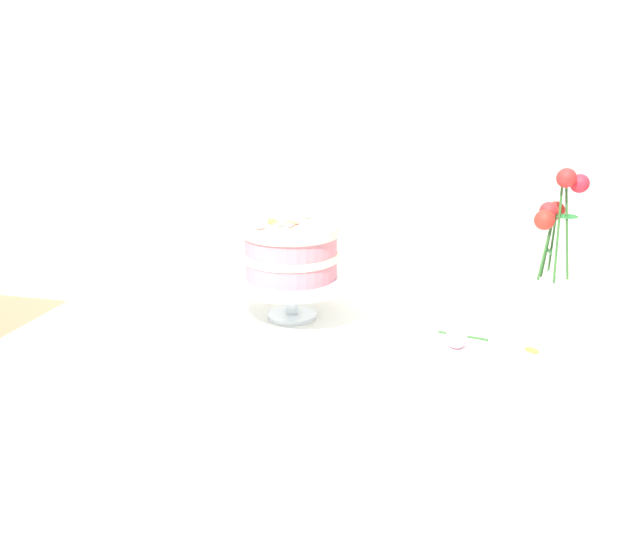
{
  "coord_description": "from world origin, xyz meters",
  "views": [
    {
      "loc": [
        0.24,
        -1.18,
        1.27
      ],
      "look_at": [
        -0.05,
        0.03,
        0.86
      ],
      "focal_mm": 35.34,
      "sensor_mm": 36.0,
      "label": 1
    }
  ],
  "objects_px": {
    "dining_table": "(339,388)",
    "teacup": "(485,391)",
    "cake_stand": "(291,284)",
    "fallen_rose": "(456,338)",
    "flower_vase": "(550,270)",
    "layer_cake": "(291,251)"
  },
  "relations": [
    {
      "from": "fallen_rose",
      "to": "layer_cake",
      "type": "bearing_deg",
      "value": 168.24
    },
    {
      "from": "teacup",
      "to": "fallen_rose",
      "type": "xyz_separation_m",
      "value": [
        -0.05,
        0.22,
        -0.0
      ]
    },
    {
      "from": "dining_table",
      "to": "layer_cake",
      "type": "distance_m",
      "value": 0.31
    },
    {
      "from": "cake_stand",
      "to": "fallen_rose",
      "type": "distance_m",
      "value": 0.38
    },
    {
      "from": "dining_table",
      "to": "cake_stand",
      "type": "bearing_deg",
      "value": 136.9
    },
    {
      "from": "cake_stand",
      "to": "flower_vase",
      "type": "xyz_separation_m",
      "value": [
        0.55,
        0.08,
        0.05
      ]
    },
    {
      "from": "layer_cake",
      "to": "fallen_rose",
      "type": "distance_m",
      "value": 0.4
    },
    {
      "from": "layer_cake",
      "to": "fallen_rose",
      "type": "height_order",
      "value": "layer_cake"
    },
    {
      "from": "fallen_rose",
      "to": "teacup",
      "type": "bearing_deg",
      "value": -76.48
    },
    {
      "from": "dining_table",
      "to": "teacup",
      "type": "distance_m",
      "value": 0.35
    },
    {
      "from": "teacup",
      "to": "fallen_rose",
      "type": "height_order",
      "value": "teacup"
    },
    {
      "from": "dining_table",
      "to": "teacup",
      "type": "bearing_deg",
      "value": -31.18
    },
    {
      "from": "flower_vase",
      "to": "teacup",
      "type": "xyz_separation_m",
      "value": [
        -0.13,
        -0.38,
        -0.11
      ]
    },
    {
      "from": "cake_stand",
      "to": "layer_cake",
      "type": "relative_size",
      "value": 1.37
    },
    {
      "from": "cake_stand",
      "to": "flower_vase",
      "type": "distance_m",
      "value": 0.56
    },
    {
      "from": "flower_vase",
      "to": "fallen_rose",
      "type": "bearing_deg",
      "value": -139.5
    },
    {
      "from": "dining_table",
      "to": "cake_stand",
      "type": "xyz_separation_m",
      "value": [
        -0.14,
        0.13,
        0.18
      ]
    },
    {
      "from": "flower_vase",
      "to": "dining_table",
      "type": "bearing_deg",
      "value": -153.32
    },
    {
      "from": "fallen_rose",
      "to": "flower_vase",
      "type": "bearing_deg",
      "value": 40.5
    },
    {
      "from": "cake_stand",
      "to": "flower_vase",
      "type": "relative_size",
      "value": 0.83
    },
    {
      "from": "layer_cake",
      "to": "teacup",
      "type": "distance_m",
      "value": 0.53
    },
    {
      "from": "layer_cake",
      "to": "flower_vase",
      "type": "bearing_deg",
      "value": 8.29
    }
  ]
}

